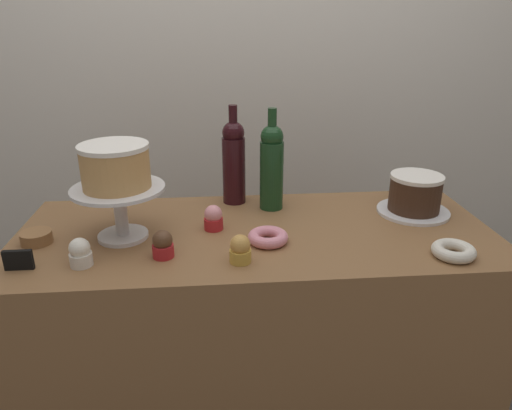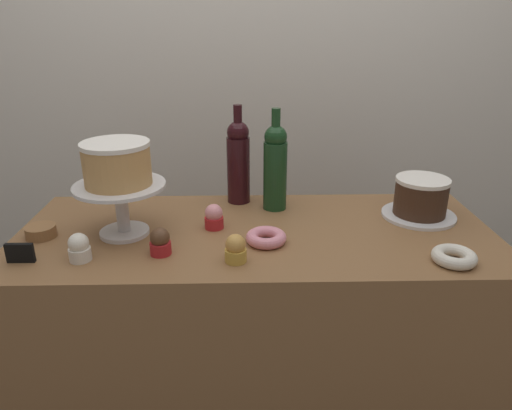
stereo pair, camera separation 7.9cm
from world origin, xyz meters
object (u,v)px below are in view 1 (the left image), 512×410
cupcake_strawberry (213,218)px  donut_pink (268,237)px  price_sign_chalkboard (18,260)px  chocolate_round_cake (415,193)px  cookie_stack (36,237)px  cake_stand_pedestal (120,203)px  cupcake_caramel (240,249)px  cupcake_vanilla (80,253)px  wine_bottle_green (272,165)px  cupcake_chocolate (163,245)px  wine_bottle_dark_red (234,161)px  donut_sugar (454,251)px  white_layer_cake (115,166)px

cupcake_strawberry → donut_pink: (0.15, -0.10, -0.02)m
price_sign_chalkboard → cupcake_strawberry: bearing=22.5°
cupcake_strawberry → chocolate_round_cake: bearing=6.3°
price_sign_chalkboard → cookie_stack: bearing=93.3°
donut_pink → price_sign_chalkboard: size_ratio=1.60×
cake_stand_pedestal → cupcake_caramel: size_ratio=3.42×
price_sign_chalkboard → cupcake_vanilla: bearing=3.0°
wine_bottle_green → cupcake_chocolate: 0.46m
chocolate_round_cake → wine_bottle_dark_red: size_ratio=0.50×
wine_bottle_green → price_sign_chalkboard: bearing=-152.2°
chocolate_round_cake → donut_sugar: size_ratio=1.45×
cake_stand_pedestal → cupcake_vanilla: size_ratio=3.42×
cupcake_chocolate → price_sign_chalkboard: cupcake_chocolate is taller
donut_sugar → cookie_stack: 1.12m
wine_bottle_green → donut_pink: 0.29m
wine_bottle_green → cupcake_caramel: bearing=-108.6°
wine_bottle_dark_red → donut_pink: bearing=-76.2°
cupcake_vanilla → cupcake_strawberry: 0.38m
cupcake_chocolate → price_sign_chalkboard: (-0.35, -0.04, -0.01)m
cupcake_chocolate → chocolate_round_cake: bearing=16.9°
white_layer_cake → donut_pink: bearing=-9.4°
cake_stand_pedestal → chocolate_round_cake: cake_stand_pedestal is taller
cupcake_strawberry → price_sign_chalkboard: 0.52m
chocolate_round_cake → cupcake_caramel: bearing=-154.0°
wine_bottle_dark_red → cupcake_vanilla: (-0.40, -0.41, -0.11)m
cupcake_vanilla → donut_sugar: size_ratio=0.66×
wine_bottle_green → wine_bottle_dark_red: bearing=151.6°
donut_pink → cupcake_caramel: bearing=-128.5°
cookie_stack → cupcake_vanilla: bearing=-42.2°
chocolate_round_cake → donut_pink: chocolate_round_cake is taller
cupcake_caramel → price_sign_chalkboard: 0.55m
cookie_stack → white_layer_cake: bearing=3.4°
cupcake_caramel → price_sign_chalkboard: cupcake_caramel is taller
cupcake_strawberry → donut_sugar: (0.62, -0.23, -0.02)m
cupcake_chocolate → cookie_stack: cupcake_chocolate is taller
wine_bottle_green → donut_pink: (-0.04, -0.26, -0.13)m
wine_bottle_green → cupcake_strawberry: size_ratio=4.38×
cupcake_strawberry → wine_bottle_green: bearing=39.1°
cake_stand_pedestal → chocolate_round_cake: bearing=6.8°
wine_bottle_dark_red → cupcake_vanilla: size_ratio=4.38×
cookie_stack → donut_sugar: bearing=-9.1°
chocolate_round_cake → cookie_stack: size_ratio=1.93×
cupcake_strawberry → cookie_stack: size_ratio=0.88×
wine_bottle_dark_red → donut_sugar: (0.55, -0.44, -0.13)m
cake_stand_pedestal → wine_bottle_dark_red: bearing=37.7°
cupcake_caramel → donut_pink: (0.08, 0.10, -0.02)m
wine_bottle_green → cupcake_vanilla: bearing=-146.5°
white_layer_cake → cupcake_strawberry: white_layer_cake is taller
price_sign_chalkboard → cake_stand_pedestal: bearing=36.1°
white_layer_cake → donut_pink: (0.41, -0.07, -0.20)m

